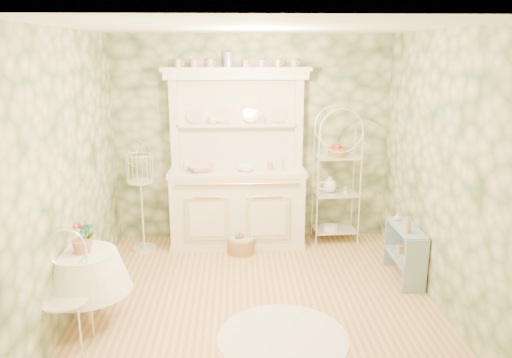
{
  "coord_description": "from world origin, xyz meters",
  "views": [
    {
      "loc": [
        -0.21,
        -4.69,
        2.51
      ],
      "look_at": [
        0.0,
        0.5,
        1.15
      ],
      "focal_mm": 35.0,
      "sensor_mm": 36.0,
      "label": 1
    }
  ],
  "objects_px": {
    "side_shelf": "(405,255)",
    "cafe_chair": "(64,302)",
    "kitchen_dresser": "(237,159)",
    "bakers_rack": "(337,171)",
    "birdcage_stand": "(141,197)",
    "round_table": "(86,284)",
    "floor_basket": "(241,245)"
  },
  "relations": [
    {
      "from": "round_table",
      "to": "cafe_chair",
      "type": "xyz_separation_m",
      "value": [
        -0.07,
        -0.4,
        0.04
      ]
    },
    {
      "from": "kitchen_dresser",
      "to": "floor_basket",
      "type": "height_order",
      "value": "kitchen_dresser"
    },
    {
      "from": "side_shelf",
      "to": "round_table",
      "type": "xyz_separation_m",
      "value": [
        -3.27,
        -0.81,
        0.11
      ]
    },
    {
      "from": "round_table",
      "to": "cafe_chair",
      "type": "bearing_deg",
      "value": -99.33
    },
    {
      "from": "side_shelf",
      "to": "cafe_chair",
      "type": "distance_m",
      "value": 3.55
    },
    {
      "from": "floor_basket",
      "to": "birdcage_stand",
      "type": "bearing_deg",
      "value": 173.18
    },
    {
      "from": "bakers_rack",
      "to": "side_shelf",
      "type": "bearing_deg",
      "value": -69.14
    },
    {
      "from": "bakers_rack",
      "to": "round_table",
      "type": "distance_m",
      "value": 3.43
    },
    {
      "from": "birdcage_stand",
      "to": "floor_basket",
      "type": "xyz_separation_m",
      "value": [
        1.24,
        -0.15,
        -0.6
      ]
    },
    {
      "from": "kitchen_dresser",
      "to": "side_shelf",
      "type": "height_order",
      "value": "kitchen_dresser"
    },
    {
      "from": "round_table",
      "to": "cafe_chair",
      "type": "relative_size",
      "value": 0.91
    },
    {
      "from": "birdcage_stand",
      "to": "floor_basket",
      "type": "distance_m",
      "value": 1.39
    },
    {
      "from": "side_shelf",
      "to": "cafe_chair",
      "type": "bearing_deg",
      "value": -157.64
    },
    {
      "from": "kitchen_dresser",
      "to": "cafe_chair",
      "type": "height_order",
      "value": "kitchen_dresser"
    },
    {
      "from": "round_table",
      "to": "cafe_chair",
      "type": "distance_m",
      "value": 0.41
    },
    {
      "from": "side_shelf",
      "to": "birdcage_stand",
      "type": "distance_m",
      "value": 3.23
    },
    {
      "from": "cafe_chair",
      "to": "birdcage_stand",
      "type": "relative_size",
      "value": 0.62
    },
    {
      "from": "cafe_chair",
      "to": "side_shelf",
      "type": "bearing_deg",
      "value": 19.13
    },
    {
      "from": "kitchen_dresser",
      "to": "floor_basket",
      "type": "bearing_deg",
      "value": -83.19
    },
    {
      "from": "kitchen_dresser",
      "to": "floor_basket",
      "type": "xyz_separation_m",
      "value": [
        0.04,
        -0.32,
        -1.04
      ]
    },
    {
      "from": "side_shelf",
      "to": "floor_basket",
      "type": "bearing_deg",
      "value": 158.53
    },
    {
      "from": "cafe_chair",
      "to": "birdcage_stand",
      "type": "distance_m",
      "value": 2.2
    },
    {
      "from": "round_table",
      "to": "floor_basket",
      "type": "bearing_deg",
      "value": 48.03
    },
    {
      "from": "round_table",
      "to": "bakers_rack",
      "type": "bearing_deg",
      "value": 36.66
    },
    {
      "from": "bakers_rack",
      "to": "floor_basket",
      "type": "distance_m",
      "value": 1.58
    },
    {
      "from": "cafe_chair",
      "to": "birdcage_stand",
      "type": "height_order",
      "value": "birdcage_stand"
    },
    {
      "from": "kitchen_dresser",
      "to": "round_table",
      "type": "xyz_separation_m",
      "value": [
        -1.41,
        -1.94,
        -0.75
      ]
    },
    {
      "from": "bakers_rack",
      "to": "birdcage_stand",
      "type": "relative_size",
      "value": 1.35
    },
    {
      "from": "round_table",
      "to": "floor_basket",
      "type": "distance_m",
      "value": 2.19
    },
    {
      "from": "bakers_rack",
      "to": "floor_basket",
      "type": "xyz_separation_m",
      "value": [
        -1.26,
        -0.41,
        -0.85
      ]
    },
    {
      "from": "kitchen_dresser",
      "to": "bakers_rack",
      "type": "relative_size",
      "value": 1.2
    },
    {
      "from": "side_shelf",
      "to": "round_table",
      "type": "distance_m",
      "value": 3.37
    }
  ]
}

